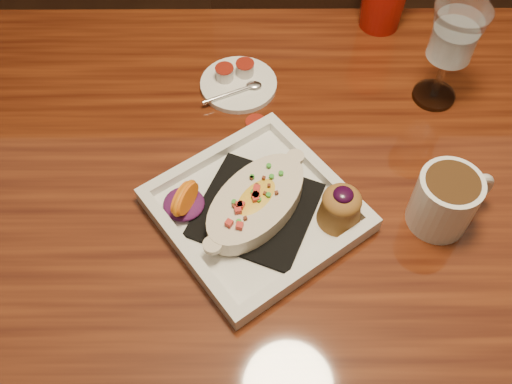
{
  "coord_description": "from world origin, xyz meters",
  "views": [
    {
      "loc": [
        -0.11,
        -0.55,
        1.51
      ],
      "look_at": [
        -0.11,
        -0.03,
        0.77
      ],
      "focal_mm": 40.0,
      "sensor_mm": 36.0,
      "label": 1
    }
  ],
  "objects_px": {
    "table": "(315,215)",
    "chair_far": "(295,42)",
    "plate": "(264,207)",
    "goblet": "(454,39)",
    "coffee_mug": "(447,199)",
    "saucer": "(237,82)"
  },
  "relations": [
    {
      "from": "plate",
      "to": "coffee_mug",
      "type": "relative_size",
      "value": 2.94
    },
    {
      "from": "plate",
      "to": "goblet",
      "type": "distance_m",
      "value": 0.42
    },
    {
      "from": "table",
      "to": "saucer",
      "type": "height_order",
      "value": "saucer"
    },
    {
      "from": "coffee_mug",
      "to": "saucer",
      "type": "distance_m",
      "value": 0.44
    },
    {
      "from": "coffee_mug",
      "to": "goblet",
      "type": "xyz_separation_m",
      "value": [
        0.04,
        0.26,
        0.08
      ]
    },
    {
      "from": "chair_far",
      "to": "plate",
      "type": "height_order",
      "value": "chair_far"
    },
    {
      "from": "table",
      "to": "plate",
      "type": "distance_m",
      "value": 0.17
    },
    {
      "from": "goblet",
      "to": "table",
      "type": "bearing_deg",
      "value": -138.8
    },
    {
      "from": "chair_far",
      "to": "goblet",
      "type": "bearing_deg",
      "value": 116.92
    },
    {
      "from": "table",
      "to": "coffee_mug",
      "type": "bearing_deg",
      "value": -21.08
    },
    {
      "from": "chair_far",
      "to": "goblet",
      "type": "relative_size",
      "value": 4.8
    },
    {
      "from": "table",
      "to": "goblet",
      "type": "height_order",
      "value": "goblet"
    },
    {
      "from": "table",
      "to": "chair_far",
      "type": "distance_m",
      "value": 0.65
    },
    {
      "from": "plate",
      "to": "goblet",
      "type": "height_order",
      "value": "goblet"
    },
    {
      "from": "chair_far",
      "to": "coffee_mug",
      "type": "bearing_deg",
      "value": 104.45
    },
    {
      "from": "chair_far",
      "to": "saucer",
      "type": "xyz_separation_m",
      "value": [
        -0.14,
        -0.41,
        0.25
      ]
    },
    {
      "from": "table",
      "to": "saucer",
      "type": "xyz_separation_m",
      "value": [
        -0.14,
        0.22,
        0.11
      ]
    },
    {
      "from": "table",
      "to": "chair_far",
      "type": "bearing_deg",
      "value": 90.0
    },
    {
      "from": "table",
      "to": "plate",
      "type": "xyz_separation_m",
      "value": [
        -0.09,
        -0.06,
        0.12
      ]
    },
    {
      "from": "saucer",
      "to": "coffee_mug",
      "type": "bearing_deg",
      "value": -42.65
    },
    {
      "from": "plate",
      "to": "saucer",
      "type": "height_order",
      "value": "plate"
    },
    {
      "from": "chair_far",
      "to": "saucer",
      "type": "relative_size",
      "value": 6.54
    }
  ]
}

